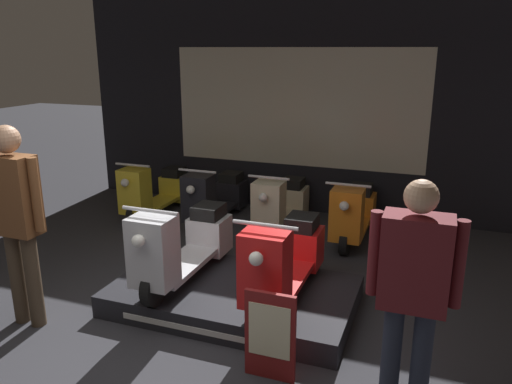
{
  "coord_description": "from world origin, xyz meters",
  "views": [
    {
      "loc": [
        1.99,
        -2.87,
        2.39
      ],
      "look_at": [
        0.12,
        2.19,
        0.83
      ],
      "focal_mm": 35.0,
      "sensor_mm": 36.0,
      "label": 1
    }
  ],
  "objects": [
    {
      "name": "scooter_backrow_1",
      "position": [
        -0.89,
        3.26,
        0.35
      ],
      "size": [
        0.53,
        1.57,
        0.88
      ],
      "color": "black",
      "rests_on": "ground_plane"
    },
    {
      "name": "ground_plane",
      "position": [
        0.0,
        0.0,
        0.0
      ],
      "size": [
        30.0,
        30.0,
        0.0
      ],
      "primitive_type": "plane",
      "color": "#2D2D33"
    },
    {
      "name": "price_sign_board",
      "position": [
        0.97,
        0.19,
        0.36
      ],
      "size": [
        0.39,
        0.04,
        0.7
      ],
      "color": "maroon",
      "rests_on": "ground_plane"
    },
    {
      "name": "scooter_backrow_0",
      "position": [
        -1.86,
        3.26,
        0.35
      ],
      "size": [
        0.53,
        1.57,
        0.88
      ],
      "color": "black",
      "rests_on": "ground_plane"
    },
    {
      "name": "scooter_display_left",
      "position": [
        -0.21,
        1.07,
        0.57
      ],
      "size": [
        0.53,
        1.57,
        0.88
      ],
      "color": "black",
      "rests_on": "display_platform"
    },
    {
      "name": "scooter_backrow_3",
      "position": [
        1.06,
        3.26,
        0.35
      ],
      "size": [
        0.53,
        1.57,
        0.88
      ],
      "color": "black",
      "rests_on": "ground_plane"
    },
    {
      "name": "scooter_display_right",
      "position": [
        0.81,
        1.07,
        0.57
      ],
      "size": [
        0.53,
        1.57,
        0.88
      ],
      "color": "black",
      "rests_on": "display_platform"
    },
    {
      "name": "display_platform",
      "position": [
        0.3,
        1.09,
        0.11
      ],
      "size": [
        2.26,
        1.32,
        0.22
      ],
      "color": "black",
      "rests_on": "ground_plane"
    },
    {
      "name": "shop_wall_back",
      "position": [
        0.0,
        4.22,
        1.6
      ],
      "size": [
        6.8,
        0.09,
        3.2
      ],
      "color": "black",
      "rests_on": "ground_plane"
    },
    {
      "name": "person_right_browsing",
      "position": [
        1.93,
        0.18,
        0.96
      ],
      "size": [
        0.59,
        0.24,
        1.63
      ],
      "color": "#232838",
      "rests_on": "ground_plane"
    },
    {
      "name": "person_left_browsing",
      "position": [
        -1.31,
        0.18,
        1.06
      ],
      "size": [
        0.56,
        0.23,
        1.79
      ],
      "color": "#473828",
      "rests_on": "ground_plane"
    },
    {
      "name": "scooter_backrow_2",
      "position": [
        0.09,
        3.26,
        0.35
      ],
      "size": [
        0.53,
        1.57,
        0.88
      ],
      "color": "black",
      "rests_on": "ground_plane"
    }
  ]
}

